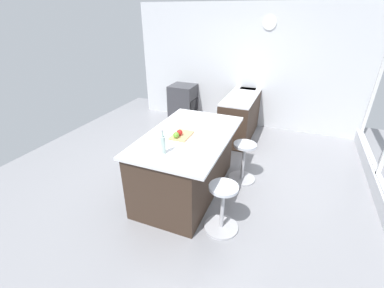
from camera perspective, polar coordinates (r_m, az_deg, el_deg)
name	(u,v)px	position (r m, az deg, el deg)	size (l,w,h in m)	color
ground_plane	(203,178)	(4.44, 2.35, -7.44)	(7.02, 7.02, 0.00)	gray
interior_partition_left	(244,67)	(6.38, 11.36, 16.09)	(0.15, 5.23, 2.70)	silver
sink_cabinet	(244,110)	(6.25, 11.40, 7.38)	(2.43, 0.60, 1.20)	#38281E
oven_range	(183,103)	(6.69, -1.96, 9.04)	(0.60, 0.61, 0.89)	#38383D
kitchen_island	(186,163)	(3.92, -1.32, -4.06)	(1.89, 1.14, 0.96)	#38281E
stool_by_window	(243,163)	(4.32, 11.10, -4.11)	(0.44, 0.44, 0.66)	#B7B7BC
stool_middle	(222,209)	(3.37, 6.63, -13.94)	(0.44, 0.44, 0.66)	#B7B7BC
cutting_board	(182,135)	(3.63, -2.26, 1.91)	(0.36, 0.24, 0.02)	tan
apple_red	(180,132)	(3.60, -2.72, 2.53)	(0.08, 0.08, 0.08)	red
apple_green	(176,135)	(3.52, -3.50, 1.97)	(0.08, 0.08, 0.08)	#609E2D
water_bottle	(163,144)	(3.16, -6.35, -0.05)	(0.06, 0.06, 0.31)	silver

